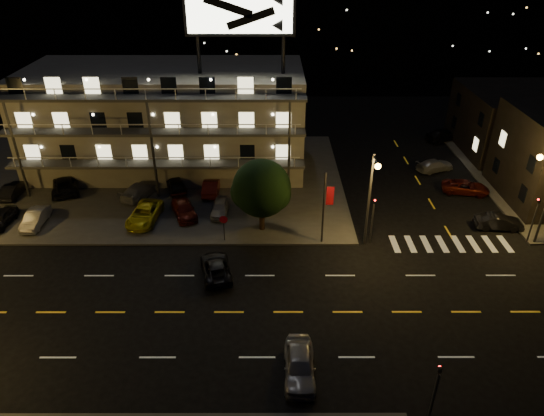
{
  "coord_description": "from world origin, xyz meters",
  "views": [
    {
      "loc": [
        0.87,
        -24.88,
        22.24
      ],
      "look_at": [
        0.92,
        8.0,
        3.53
      ],
      "focal_mm": 32.0,
      "sensor_mm": 36.0,
      "label": 1
    }
  ],
  "objects_px": {
    "tree": "(261,190)",
    "lot_car_2": "(144,214)",
    "lot_car_7": "(140,190)",
    "lot_car_4": "(220,207)",
    "side_car_0": "(499,222)",
    "road_car_east": "(299,364)",
    "road_car_west": "(216,268)"
  },
  "relations": [
    {
      "from": "lot_car_2",
      "to": "side_car_0",
      "type": "xyz_separation_m",
      "value": [
        30.65,
        -1.12,
        -0.17
      ]
    },
    {
      "from": "tree",
      "to": "road_car_east",
      "type": "relative_size",
      "value": 1.46
    },
    {
      "from": "lot_car_7",
      "to": "road_car_west",
      "type": "relative_size",
      "value": 1.06
    },
    {
      "from": "lot_car_2",
      "to": "road_car_west",
      "type": "relative_size",
      "value": 1.1
    },
    {
      "from": "tree",
      "to": "lot_car_2",
      "type": "bearing_deg",
      "value": 172.46
    },
    {
      "from": "side_car_0",
      "to": "road_car_east",
      "type": "xyz_separation_m",
      "value": [
        -17.92,
        -15.83,
        0.09
      ]
    },
    {
      "from": "lot_car_7",
      "to": "road_car_west",
      "type": "height_order",
      "value": "lot_car_7"
    },
    {
      "from": "tree",
      "to": "lot_car_7",
      "type": "xyz_separation_m",
      "value": [
        -11.74,
        5.93,
        -3.09
      ]
    },
    {
      "from": "lot_car_2",
      "to": "road_car_west",
      "type": "height_order",
      "value": "lot_car_2"
    },
    {
      "from": "lot_car_4",
      "to": "side_car_0",
      "type": "xyz_separation_m",
      "value": [
        24.15,
        -2.39,
        -0.11
      ]
    },
    {
      "from": "tree",
      "to": "lot_car_4",
      "type": "height_order",
      "value": "tree"
    },
    {
      "from": "lot_car_4",
      "to": "road_car_west",
      "type": "relative_size",
      "value": 0.81
    },
    {
      "from": "lot_car_2",
      "to": "road_car_west",
      "type": "xyz_separation_m",
      "value": [
        7.01,
        -7.54,
        -0.21
      ]
    },
    {
      "from": "tree",
      "to": "side_car_0",
      "type": "height_order",
      "value": "tree"
    },
    {
      "from": "road_car_east",
      "to": "road_car_west",
      "type": "height_order",
      "value": "road_car_east"
    },
    {
      "from": "lot_car_4",
      "to": "lot_car_7",
      "type": "bearing_deg",
      "value": 159.22
    },
    {
      "from": "tree",
      "to": "road_car_west",
      "type": "distance_m",
      "value": 7.73
    },
    {
      "from": "lot_car_7",
      "to": "tree",
      "type": "bearing_deg",
      "value": 174.26
    },
    {
      "from": "tree",
      "to": "lot_car_7",
      "type": "height_order",
      "value": "tree"
    },
    {
      "from": "lot_car_7",
      "to": "side_car_0",
      "type": "distance_m",
      "value": 32.61
    },
    {
      "from": "side_car_0",
      "to": "road_car_west",
      "type": "relative_size",
      "value": 0.9
    },
    {
      "from": "lot_car_2",
      "to": "road_car_west",
      "type": "distance_m",
      "value": 10.29
    },
    {
      "from": "tree",
      "to": "road_car_west",
      "type": "relative_size",
      "value": 1.43
    },
    {
      "from": "road_car_east",
      "to": "tree",
      "type": "bearing_deg",
      "value": 100.04
    },
    {
      "from": "lot_car_4",
      "to": "side_car_0",
      "type": "distance_m",
      "value": 24.27
    },
    {
      "from": "tree",
      "to": "road_car_east",
      "type": "height_order",
      "value": "tree"
    },
    {
      "from": "lot_car_2",
      "to": "lot_car_4",
      "type": "distance_m",
      "value": 6.63
    },
    {
      "from": "road_car_east",
      "to": "lot_car_4",
      "type": "bearing_deg",
      "value": 109.95
    },
    {
      "from": "lot_car_7",
      "to": "lot_car_2",
      "type": "bearing_deg",
      "value": 128.79
    },
    {
      "from": "side_car_0",
      "to": "road_car_west",
      "type": "distance_m",
      "value": 24.5
    },
    {
      "from": "tree",
      "to": "lot_car_7",
      "type": "bearing_deg",
      "value": 153.18
    },
    {
      "from": "road_car_west",
      "to": "tree",
      "type": "bearing_deg",
      "value": -130.5
    }
  ]
}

